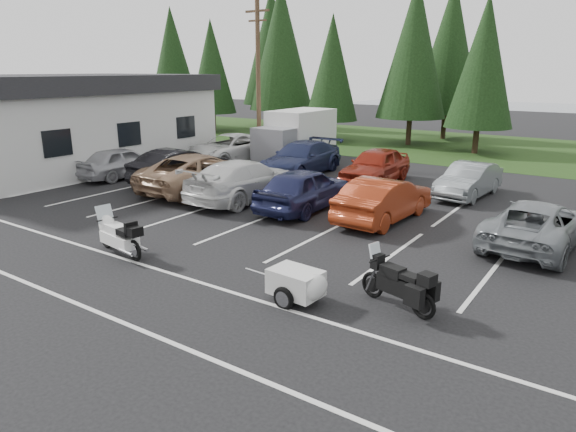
# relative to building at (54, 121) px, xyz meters

# --- Properties ---
(ground) EXTENTS (120.00, 120.00, 0.00)m
(ground) POSITION_rel_building_xyz_m (18.00, -4.00, -2.45)
(ground) COLOR black
(ground) RESTS_ON ground
(grass_strip) EXTENTS (80.00, 16.00, 0.01)m
(grass_strip) POSITION_rel_building_xyz_m (18.00, 20.00, -2.45)
(grass_strip) COLOR #1D3611
(grass_strip) RESTS_ON ground
(building) EXTENTS (10.60, 15.60, 4.90)m
(building) POSITION_rel_building_xyz_m (0.00, 0.00, 0.00)
(building) COLOR silver
(building) RESTS_ON ground
(utility_pole) EXTENTS (1.60, 0.26, 9.00)m
(utility_pole) POSITION_rel_building_xyz_m (8.00, 8.00, 2.25)
(utility_pole) COLOR #473321
(utility_pole) RESTS_ON ground
(box_truck) EXTENTS (2.40, 5.60, 2.90)m
(box_truck) POSITION_rel_building_xyz_m (10.00, 8.50, -1.00)
(box_truck) COLOR silver
(box_truck) RESTS_ON ground
(stall_markings) EXTENTS (32.00, 16.00, 0.01)m
(stall_markings) POSITION_rel_building_xyz_m (18.00, -2.00, -2.45)
(stall_markings) COLOR silver
(stall_markings) RESTS_ON ground
(conifer_0) EXTENTS (4.58, 4.58, 10.66)m
(conifer_0) POSITION_rel_building_xyz_m (-10.00, 18.50, 3.78)
(conifer_0) COLOR #332316
(conifer_0) RESTS_ON ground
(conifer_1) EXTENTS (3.96, 3.96, 9.22)m
(conifer_1) POSITION_rel_building_xyz_m (-4.00, 17.20, 2.94)
(conifer_1) COLOR #332316
(conifer_1) RESTS_ON ground
(conifer_2) EXTENTS (5.10, 5.10, 11.89)m
(conifer_2) POSITION_rel_building_xyz_m (2.00, 18.80, 4.50)
(conifer_2) COLOR #332316
(conifer_2) RESTS_ON ground
(conifer_3) EXTENTS (3.87, 3.87, 9.02)m
(conifer_3) POSITION_rel_building_xyz_m (7.50, 17.40, 2.82)
(conifer_3) COLOR #332316
(conifer_3) RESTS_ON ground
(conifer_4) EXTENTS (4.80, 4.80, 11.17)m
(conifer_4) POSITION_rel_building_xyz_m (13.00, 18.90, 4.08)
(conifer_4) COLOR #332316
(conifer_4) RESTS_ON ground
(conifer_5) EXTENTS (4.14, 4.14, 9.63)m
(conifer_5) POSITION_rel_building_xyz_m (18.00, 17.60, 3.18)
(conifer_5) COLOR #332316
(conifer_5) RESTS_ON ground
(conifer_back_a) EXTENTS (5.28, 5.28, 12.30)m
(conifer_back_a) POSITION_rel_building_xyz_m (-2.00, 23.00, 4.74)
(conifer_back_a) COLOR #332316
(conifer_back_a) RESTS_ON ground
(conifer_back_b) EXTENTS (4.97, 4.97, 11.58)m
(conifer_back_b) POSITION_rel_building_xyz_m (14.00, 23.50, 4.32)
(conifer_back_b) COLOR #332316
(conifer_back_b) RESTS_ON ground
(car_near_0) EXTENTS (1.98, 4.57, 1.54)m
(car_near_0) POSITION_rel_building_xyz_m (5.64, -0.06, -1.68)
(car_near_0) COLOR #AAAAAF
(car_near_0) RESTS_ON ground
(car_near_1) EXTENTS (2.19, 5.12, 1.64)m
(car_near_1) POSITION_rel_building_xyz_m (9.03, 0.60, -1.63)
(car_near_1) COLOR black
(car_near_1) RESTS_ON ground
(car_near_2) EXTENTS (2.82, 6.02, 1.67)m
(car_near_2) POSITION_rel_building_xyz_m (10.92, -0.03, -1.62)
(car_near_2) COLOR #9A7759
(car_near_2) RESTS_ON ground
(car_near_3) EXTENTS (2.49, 5.78, 1.66)m
(car_near_3) POSITION_rel_building_xyz_m (13.53, -0.17, -1.62)
(car_near_3) COLOR silver
(car_near_3) RESTS_ON ground
(car_near_4) EXTENTS (2.04, 4.87, 1.65)m
(car_near_4) POSITION_rel_building_xyz_m (16.36, -0.09, -1.63)
(car_near_4) COLOR #1B1F44
(car_near_4) RESTS_ON ground
(car_near_5) EXTENTS (1.87, 4.80, 1.56)m
(car_near_5) POSITION_rel_building_xyz_m (19.48, 0.27, -1.67)
(car_near_5) COLOR maroon
(car_near_5) RESTS_ON ground
(car_near_6) EXTENTS (2.73, 5.25, 1.41)m
(car_near_6) POSITION_rel_building_xyz_m (24.46, 0.31, -1.74)
(car_near_6) COLOR gray
(car_near_6) RESTS_ON ground
(car_far_0) EXTENTS (3.25, 6.12, 1.64)m
(car_far_0) POSITION_rel_building_xyz_m (7.32, 6.09, -1.63)
(car_far_0) COLOR white
(car_far_0) RESTS_ON ground
(car_far_1) EXTENTS (2.45, 5.71, 1.64)m
(car_far_1) POSITION_rel_building_xyz_m (12.51, 5.61, -1.63)
(car_far_1) COLOR #1B2245
(car_far_1) RESTS_ON ground
(car_far_2) EXTENTS (2.03, 4.88, 1.65)m
(car_far_2) POSITION_rel_building_xyz_m (16.55, 5.82, -1.62)
(car_far_2) COLOR maroon
(car_far_2) RESTS_ON ground
(car_far_3) EXTENTS (1.84, 4.38, 1.41)m
(car_far_3) POSITION_rel_building_xyz_m (20.94, 5.58, -1.75)
(car_far_3) COLOR slate
(car_far_3) RESTS_ON ground
(touring_motorcycle) EXTENTS (2.55, 1.13, 1.36)m
(touring_motorcycle) POSITION_rel_building_xyz_m (14.61, -7.29, -1.77)
(touring_motorcycle) COLOR white
(touring_motorcycle) RESTS_ON ground
(cargo_trailer) EXTENTS (1.78, 1.09, 0.80)m
(cargo_trailer) POSITION_rel_building_xyz_m (20.58, -7.04, -2.05)
(cargo_trailer) COLOR silver
(cargo_trailer) RESTS_ON ground
(adventure_motorcycle) EXTENTS (2.40, 1.39, 1.38)m
(adventure_motorcycle) POSITION_rel_building_xyz_m (22.63, -6.01, -1.76)
(adventure_motorcycle) COLOR black
(adventure_motorcycle) RESTS_ON ground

